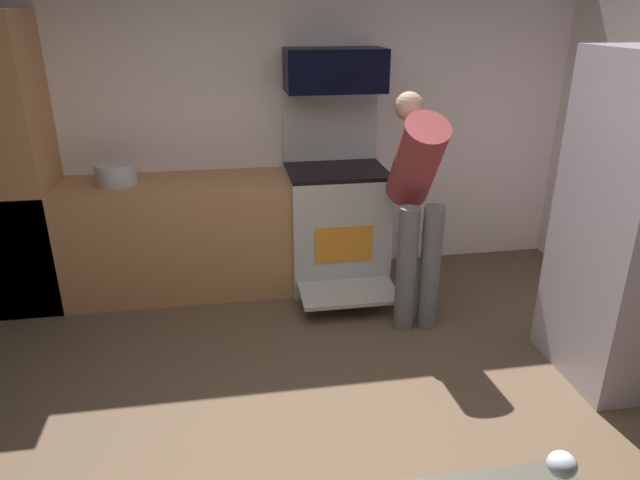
{
  "coord_description": "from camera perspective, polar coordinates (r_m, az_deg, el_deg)",
  "views": [
    {
      "loc": [
        -0.34,
        -2.25,
        2.11
      ],
      "look_at": [
        0.08,
        0.3,
        1.05
      ],
      "focal_mm": 32.01,
      "sensor_mm": 36.0,
      "label": 1
    }
  ],
  "objects": [
    {
      "name": "wine_glass_mid",
      "position": [
        1.7,
        22.99,
        -20.14
      ],
      "size": [
        0.08,
        0.08,
        0.15
      ],
      "color": "silver",
      "rests_on": "counter_island"
    },
    {
      "name": "person_cook",
      "position": [
        3.91,
        9.64,
        4.47
      ],
      "size": [
        0.31,
        0.63,
        1.58
      ],
      "color": "slate",
      "rests_on": "ground"
    },
    {
      "name": "lower_cabinet_run",
      "position": [
        4.58,
        -15.74,
        0.16
      ],
      "size": [
        2.4,
        0.6,
        0.9
      ],
      "primitive_type": "cube",
      "color": "#B68050",
      "rests_on": "ground"
    },
    {
      "name": "oven_range",
      "position": [
        4.58,
        1.57,
        1.83
      ],
      "size": [
        0.76,
        1.05,
        1.52
      ],
      "color": "beige",
      "rests_on": "ground"
    },
    {
      "name": "ground_plane",
      "position": [
        3.11,
        -0.61,
        -20.68
      ],
      "size": [
        5.2,
        4.8,
        0.02
      ],
      "primitive_type": "cube",
      "color": "brown"
    },
    {
      "name": "microwave",
      "position": [
        4.41,
        1.5,
        16.63
      ],
      "size": [
        0.74,
        0.38,
        0.31
      ],
      "primitive_type": "cube",
      "color": "black",
      "rests_on": "oven_range"
    },
    {
      "name": "wall_back",
      "position": [
        4.67,
        -5.19,
        12.22
      ],
      "size": [
        5.2,
        0.12,
        2.6
      ],
      "primitive_type": "cube",
      "color": "silver",
      "rests_on": "ground"
    },
    {
      "name": "cabinet_column",
      "position": [
        4.63,
        -28.96,
        6.27
      ],
      "size": [
        0.6,
        0.6,
        2.1
      ],
      "primitive_type": "cube",
      "color": "#B68050",
      "rests_on": "ground"
    },
    {
      "name": "stock_pot",
      "position": [
        4.45,
        -19.7,
        6.24
      ],
      "size": [
        0.29,
        0.29,
        0.15
      ],
      "primitive_type": "cylinder",
      "color": "#BFBCBE",
      "rests_on": "lower_cabinet_run"
    }
  ]
}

